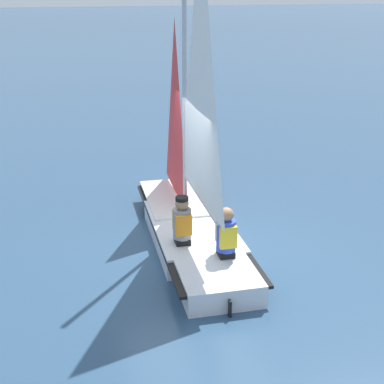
{
  "coord_description": "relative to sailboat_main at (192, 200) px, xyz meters",
  "views": [
    {
      "loc": [
        2.8,
        8.15,
        4.26
      ],
      "look_at": [
        0.0,
        0.0,
        0.96
      ],
      "focal_mm": 50.0,
      "sensor_mm": 36.0,
      "label": 1
    }
  ],
  "objects": [
    {
      "name": "sailor_crew",
      "position": [
        -0.11,
        1.3,
        -0.2
      ],
      "size": [
        0.33,
        0.37,
        1.16
      ],
      "rotation": [
        0.0,
        0.0,
        4.6
      ],
      "color": "black",
      "rests_on": "ground_plane"
    },
    {
      "name": "sailboat_main",
      "position": [
        0.0,
        0.0,
        0.0
      ],
      "size": [
        1.84,
        4.75,
        5.39
      ],
      "rotation": [
        0.0,
        0.0,
        4.6
      ],
      "color": "silver",
      "rests_on": "ground_plane"
    },
    {
      "name": "ground_plane",
      "position": [
        -0.0,
        -0.0,
        -0.82
      ],
      "size": [
        260.0,
        260.0,
        0.0
      ],
      "primitive_type": "plane",
      "color": "#2D4C6B"
    },
    {
      "name": "sailor_helm",
      "position": [
        0.4,
        0.66,
        -0.19
      ],
      "size": [
        0.33,
        0.37,
        1.16
      ],
      "rotation": [
        0.0,
        0.0,
        4.6
      ],
      "color": "black",
      "rests_on": "ground_plane"
    }
  ]
}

